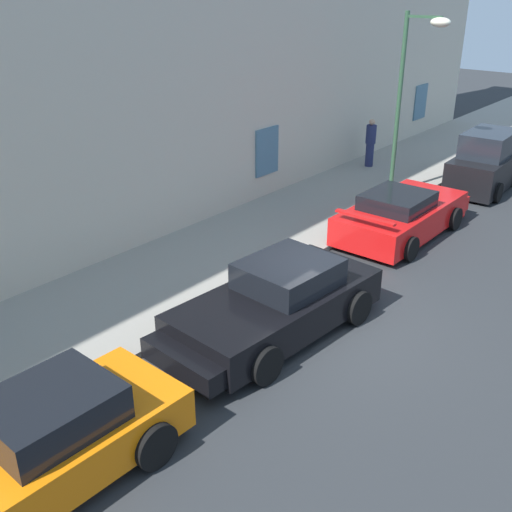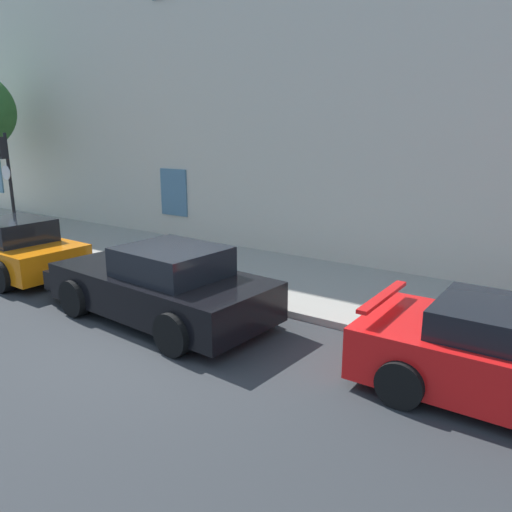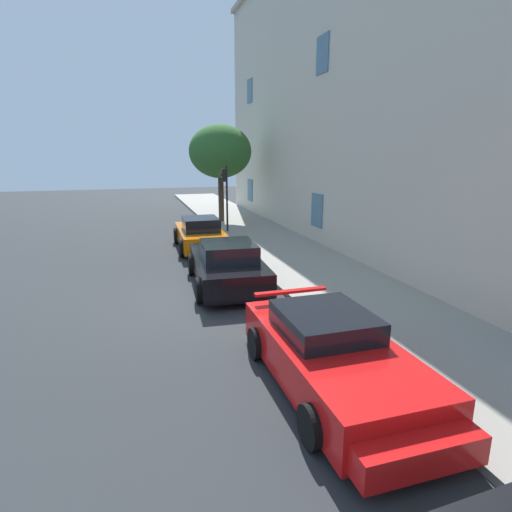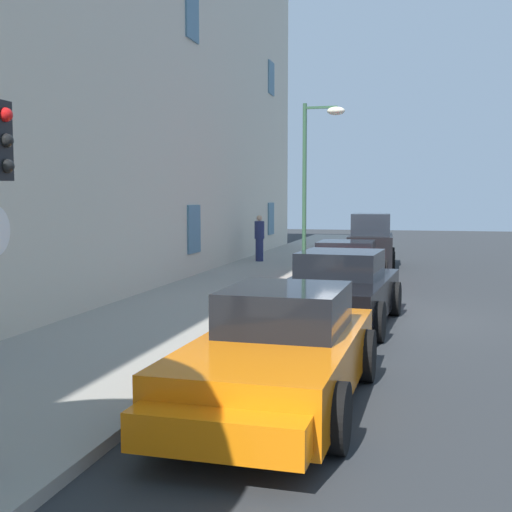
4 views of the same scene
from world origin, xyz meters
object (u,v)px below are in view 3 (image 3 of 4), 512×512
at_px(sportscar_red_lead, 200,234).
at_px(sportscar_white_middle, 336,360).
at_px(sportscar_yellow_flank, 226,264).
at_px(tree_near_kerb, 220,152).
at_px(traffic_light, 225,187).

xyz_separation_m(sportscar_red_lead, sportscar_white_middle, (12.04, 0.43, -0.05)).
bearing_deg(sportscar_yellow_flank, sportscar_red_lead, 179.63).
bearing_deg(sportscar_white_middle, sportscar_red_lead, -177.95).
bearing_deg(tree_near_kerb, sportscar_white_middle, -6.02).
distance_m(sportscar_red_lead, sportscar_white_middle, 12.05).
bearing_deg(tree_near_kerb, sportscar_red_lead, -20.41).
bearing_deg(traffic_light, sportscar_yellow_flank, -12.78).
xyz_separation_m(sportscar_red_lead, traffic_light, (-2.87, 1.85, 1.79)).
bearing_deg(sportscar_red_lead, sportscar_yellow_flank, -0.37).
relative_size(tree_near_kerb, traffic_light, 1.68).
relative_size(sportscar_red_lead, sportscar_yellow_flank, 0.95).
bearing_deg(traffic_light, sportscar_white_middle, -5.43).
bearing_deg(sportscar_red_lead, tree_near_kerb, 159.59).
xyz_separation_m(sportscar_red_lead, sportscar_yellow_flank, (5.43, -0.03, 0.02)).
height_order(sportscar_red_lead, traffic_light, traffic_light).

